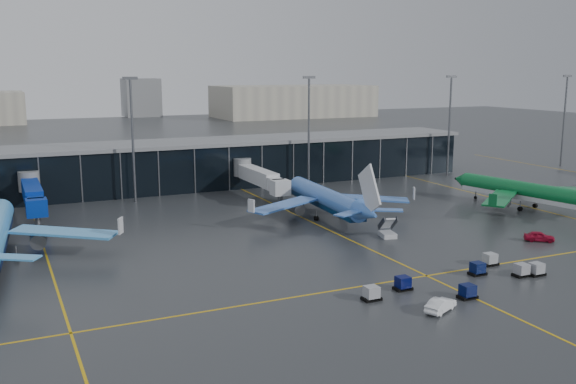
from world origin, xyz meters
name	(u,v)px	position (x,y,z in m)	size (l,w,h in m)	color
ground	(308,256)	(0.00, 0.00, 0.00)	(600.00, 600.00, 0.00)	#282B2D
terminal_pier	(189,164)	(0.00, 62.00, 5.42)	(142.00, 17.00, 10.70)	black
jet_bridges	(32,194)	(-35.00, 42.99, 4.55)	(94.00, 27.50, 7.20)	#595B60
flood_masts	(226,131)	(5.00, 50.00, 13.81)	(203.00, 0.50, 25.50)	#595B60
distant_hangars	(171,103)	(49.94, 270.08, 8.79)	(260.00, 71.00, 22.00)	#B2AD99
taxi_lines	(333,232)	(10.00, 10.61, 0.01)	(220.00, 120.00, 0.02)	gold
airliner_klm_near	(325,186)	(13.99, 21.08, 5.80)	(33.14, 37.75, 11.60)	#3D70C9
airliner_aer_lingus	(521,180)	(52.92, 12.33, 5.59)	(31.97, 36.41, 11.19)	#0C6930
baggage_carts	(469,276)	(13.36, -19.37, 0.76)	(27.06, 10.68, 1.70)	black
mobile_airstair	(387,232)	(16.47, 4.13, 0.77)	(2.86, 3.61, 3.45)	silver
service_van_red	(539,236)	(36.95, -8.20, 0.79)	(1.87, 4.66, 1.59)	#A30C2A
service_van_white	(441,305)	(3.64, -26.06, 0.79)	(1.67, 4.78, 1.57)	white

